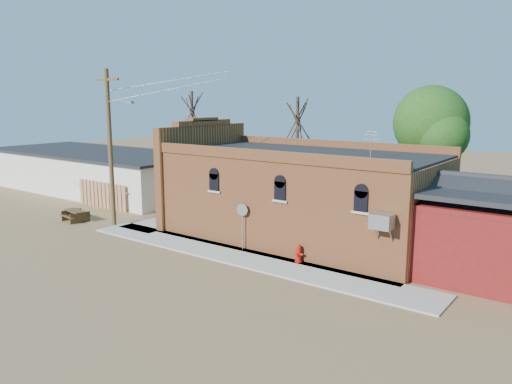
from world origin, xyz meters
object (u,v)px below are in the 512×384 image
Objects in this scene: trash_barrel at (185,214)px; picnic_table at (76,214)px; utility_pole at (111,145)px; stop_sign at (242,214)px; fire_hydrant at (299,253)px; brick_bar at (296,194)px.

picnic_table is at bearing -143.72° from trash_barrel.
utility_pole is 9.56m from stop_sign.
brick_bar is at bearing 108.59° from fire_hydrant.
brick_bar is at bearing 23.69° from utility_pole.
utility_pole reaches higher than brick_bar.
utility_pole is 11.21× the size of trash_barrel.
utility_pole reaches higher than trash_barrel.
brick_bar is 20.42× the size of trash_barrel.
trash_barrel is 0.45× the size of picnic_table.
utility_pole is 11.16× the size of fire_hydrant.
stop_sign is (-3.22, 0.00, 1.37)m from fire_hydrant.
stop_sign is 2.86× the size of trash_barrel.
picnic_table is at bearing 169.34° from fire_hydrant.
fire_hydrant is 3.49m from stop_sign.
picnic_table is at bearing -158.41° from brick_bar.
fire_hydrant is 0.35× the size of stop_sign.
brick_bar is 4.84m from fire_hydrant.
fire_hydrant is 15.18m from picnic_table.
trash_barrel is at bearing 45.54° from picnic_table.
picnic_table is (-5.40, -3.96, -0.04)m from trash_barrel.
fire_hydrant is at bearing 2.78° from utility_pole.
brick_bar is 7.53m from trash_barrel.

